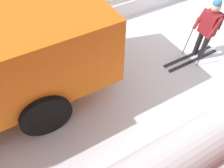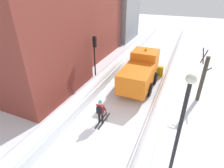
{
  "view_description": "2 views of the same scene",
  "coord_description": "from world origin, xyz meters",
  "px_view_note": "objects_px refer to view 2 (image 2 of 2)",
  "views": [
    {
      "loc": [
        -3.56,
        4.95,
        4.45
      ],
      "look_at": [
        -1.02,
        3.51,
        1.05
      ],
      "focal_mm": 35.22,
      "sensor_mm": 36.0,
      "label": 1
    },
    {
      "loc": [
        3.77,
        -7.97,
        8.04
      ],
      "look_at": [
        -0.97,
        3.19,
        1.38
      ],
      "focal_mm": 29.25,
      "sensor_mm": 36.0,
      "label": 2
    }
  ],
  "objects_px": {
    "skier": "(101,111)",
    "bare_tree_near": "(203,78)",
    "plow_truck": "(140,71)",
    "street_lamp": "(182,117)",
    "traffic_light_pole": "(95,51)"
  },
  "relations": [
    {
      "from": "skier",
      "to": "traffic_light_pole",
      "type": "distance_m",
      "value": 6.17
    },
    {
      "from": "traffic_light_pole",
      "to": "street_lamp",
      "type": "relative_size",
      "value": 0.8
    },
    {
      "from": "street_lamp",
      "to": "traffic_light_pole",
      "type": "bearing_deg",
      "value": 137.87
    },
    {
      "from": "traffic_light_pole",
      "to": "bare_tree_near",
      "type": "height_order",
      "value": "traffic_light_pole"
    },
    {
      "from": "plow_truck",
      "to": "street_lamp",
      "type": "bearing_deg",
      "value": -64.25
    },
    {
      "from": "bare_tree_near",
      "to": "skier",
      "type": "bearing_deg",
      "value": -136.52
    },
    {
      "from": "plow_truck",
      "to": "skier",
      "type": "relative_size",
      "value": 3.31
    },
    {
      "from": "bare_tree_near",
      "to": "plow_truck",
      "type": "bearing_deg",
      "value": 176.92
    },
    {
      "from": "plow_truck",
      "to": "skier",
      "type": "distance_m",
      "value": 5.85
    },
    {
      "from": "plow_truck",
      "to": "bare_tree_near",
      "type": "relative_size",
      "value": 1.47
    },
    {
      "from": "skier",
      "to": "bare_tree_near",
      "type": "bearing_deg",
      "value": 43.48
    },
    {
      "from": "skier",
      "to": "bare_tree_near",
      "type": "height_order",
      "value": "bare_tree_near"
    },
    {
      "from": "plow_truck",
      "to": "skier",
      "type": "bearing_deg",
      "value": -99.76
    },
    {
      "from": "plow_truck",
      "to": "traffic_light_pole",
      "type": "distance_m",
      "value": 4.27
    },
    {
      "from": "skier",
      "to": "street_lamp",
      "type": "relative_size",
      "value": 0.34
    }
  ]
}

